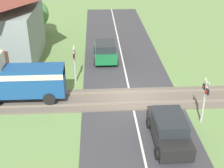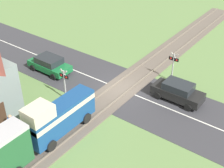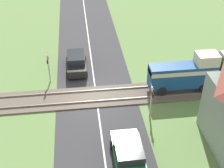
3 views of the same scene
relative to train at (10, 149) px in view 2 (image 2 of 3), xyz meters
The scene contains 9 objects.
ground_plane 11.23m from the train, 90.00° to the right, with size 60.00×60.00×0.00m, color #66894C.
road_surface 11.23m from the train, 90.00° to the right, with size 48.00×6.40×0.02m.
track_bed 11.22m from the train, 90.00° to the right, with size 2.80×48.00×0.24m.
train is the anchor object (origin of this frame).
car_near_crossing 13.33m from the train, 109.63° to the right, with size 4.05×1.84×1.58m.
car_far_side 11.96m from the train, 54.01° to the right, with size 4.12×1.95×1.46m.
crossing_signal_west_approach 15.10m from the train, 100.53° to the right, with size 0.90×0.18×2.74m.
crossing_signal_east_approach 7.81m from the train, 69.33° to the right, with size 0.90×0.18×2.74m.
pedestrian_by_station 3.73m from the train, 36.73° to the right, with size 0.40×0.40×1.62m.
Camera 2 is at (-12.42, 17.99, 14.66)m, focal length 50.00 mm.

